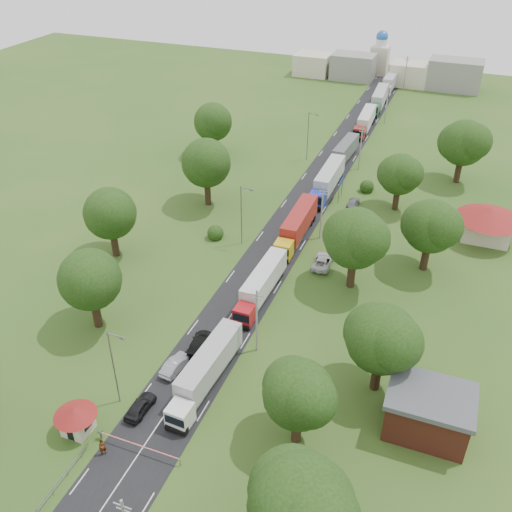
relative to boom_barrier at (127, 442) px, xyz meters
The scene contains 43 objects.
ground 25.05m from the boom_barrier, 86.89° to the left, with size 260.00×260.00×0.00m, color #2D541C.
road 45.03m from the boom_barrier, 88.27° to the left, with size 8.00×200.00×0.04m, color black.
boom_barrier is the anchor object (origin of this frame).
guard_booth 5.98m from the boom_barrier, behind, with size 4.40×4.40×3.45m.
info_sign 60.39m from the boom_barrier, 83.76° to the left, with size 0.12×3.10×4.10m.
pole_1 19.63m from the boom_barrier, 69.14° to the left, with size 1.60×0.24×9.00m.
pole_2 46.66m from the boom_barrier, 81.52° to the left, with size 1.60×0.24×9.00m.
pole_3 74.41m from the boom_barrier, 84.71° to the left, with size 1.60×0.24×9.00m.
pole_4 102.30m from the boom_barrier, 86.15° to the left, with size 1.60×0.24×9.00m.
pole_5 130.24m from the boom_barrier, 86.98° to the left, with size 1.60×0.24×9.00m.
lamp_0 7.91m from the boom_barrier, 128.59° to the left, with size 2.03×0.22×10.00m.
lamp_1 40.47m from the boom_barrier, 95.70° to the left, with size 2.03×0.22×10.00m.
lamp_2 75.25m from the boom_barrier, 93.05° to the left, with size 2.03×0.22×10.00m.
tree_1 21.12m from the boom_barrier, 14.02° to the right, with size 9.60×9.60×12.05m.
tree_2 17.86m from the boom_barrier, 24.96° to the left, with size 8.00×8.00×10.10m.
tree_3 28.11m from the boom_barrier, 38.79° to the left, with size 8.80×8.80×11.07m.
tree_4 38.62m from the boom_barrier, 67.81° to the left, with size 9.60×9.60×12.05m.
tree_5 49.47m from the boom_barrier, 61.59° to the left, with size 8.80×8.80×11.07m.
tree_6 62.58m from the boom_barrier, 74.79° to the left, with size 8.00×8.00×10.10m.
tree_7 79.63m from the boom_barrier, 71.37° to the left, with size 9.60×9.60×12.05m.
tree_10 21.36m from the boom_barrier, 132.02° to the left, with size 8.80×8.80×11.07m.
tree_11 37.10m from the boom_barrier, 124.41° to the left, with size 8.80×8.80×11.07m.
tree_12 52.73m from the boom_barrier, 106.28° to the left, with size 9.60×9.60×12.05m.
tree_13 73.99m from the boom_barrier, 107.90° to the left, with size 8.80×8.80×11.07m.
house_brick 30.34m from the boom_barrier, 25.42° to the left, with size 8.60×6.60×5.20m.
house_cream 63.37m from the boom_barrier, 60.31° to the left, with size 10.08×10.08×5.80m.
distant_town 135.04m from the boom_barrier, 89.13° to the left, with size 52.00×8.00×8.00m.
church 143.10m from the boom_barrier, 91.06° to the left, with size 5.00×5.00×12.30m.
truck_0 11.36m from the boom_barrier, 71.23° to the left, with size 3.11×14.63×4.04m.
truck_1 28.36m from the boom_barrier, 82.62° to the left, with size 2.70×14.28×3.95m.
truck_2 44.90m from the boom_barrier, 85.68° to the left, with size 2.83×15.43×4.27m.
truck_3 62.36m from the boom_barrier, 86.66° to the left, with size 2.79×15.76×4.37m.
truck_4 76.84m from the boom_barrier, 87.63° to the left, with size 3.01×13.77×3.80m.
truck_5 95.72m from the boom_barrier, 87.94° to the left, with size 3.02×14.59×4.03m.
truck_6 112.09m from the boom_barrier, 88.28° to the left, with size 3.31×15.64×4.32m.
truck_7 128.40m from the boom_barrier, 88.50° to the left, with size 2.76×14.84×4.11m.
car_lane_front 4.77m from the boom_barrier, 105.34° to the left, with size 1.77×4.39×1.50m, color black.
car_lane_mid 11.55m from the boom_barrier, 93.48° to the left, with size 1.60×4.57×1.51m, color #93949A.
car_lane_rear 15.74m from the boom_barrier, 88.70° to the left, with size 2.21×5.44×1.58m, color black.
car_verge_near 39.68m from the boom_barrier, 76.36° to the left, with size 2.60×5.64×1.57m, color silver.
car_verge_far 58.96m from the boom_barrier, 80.87° to the left, with size 1.73×4.30×1.47m, color slate.
pedestrian_near 2.38m from the boom_barrier, 140.25° to the right, with size 0.71×0.47×1.96m, color gray.
pedestrian_booth 5.16m from the boom_barrier, behind, with size 0.79×0.62×1.63m, color gray.
Camera 1 is at (24.00, -55.10, 47.28)m, focal length 40.00 mm.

